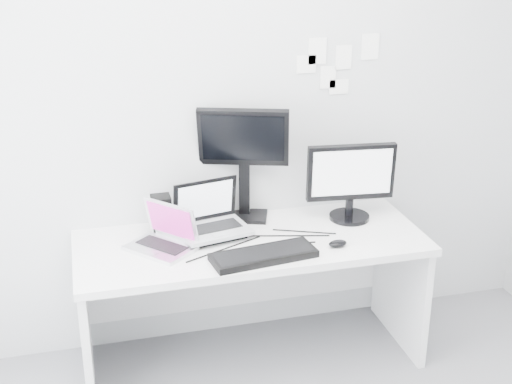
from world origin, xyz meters
TOP-DOWN VIEW (x-y plane):
  - back_wall at (0.00, 1.60)m, footprint 3.60×0.00m
  - desk at (0.00, 1.25)m, footprint 1.80×0.70m
  - macbook at (-0.47, 1.25)m, footprint 0.39×0.40m
  - speaker at (-0.43, 1.47)m, footprint 0.12×0.12m
  - dell_laptop at (-0.18, 1.33)m, footprint 0.40×0.34m
  - rear_monitor at (0.03, 1.53)m, footprint 0.51×0.32m
  - samsung_monitor at (0.59, 1.37)m, footprint 0.50×0.27m
  - keyboard at (0.01, 1.03)m, footprint 0.54×0.25m
  - mouse at (0.40, 1.06)m, footprint 0.11×0.08m
  - wall_note_0 at (0.45, 1.59)m, footprint 0.10×0.00m
  - wall_note_1 at (0.60, 1.59)m, footprint 0.09×0.00m
  - wall_note_2 at (0.75, 1.59)m, footprint 0.10×0.00m
  - wall_note_3 at (0.58, 1.59)m, footprint 0.11×0.00m
  - wall_note_4 at (0.39, 1.59)m, footprint 0.11×0.00m
  - wall_note_5 at (0.52, 1.59)m, footprint 0.09×0.00m

SIDE VIEW (x-z plane):
  - desk at x=0.00m, z-range 0.00..0.73m
  - mouse at x=0.40m, z-range 0.73..0.76m
  - keyboard at x=0.01m, z-range 0.73..0.76m
  - speaker at x=-0.43m, z-range 0.73..0.93m
  - macbook at x=-0.47m, z-range 0.73..0.97m
  - dell_laptop at x=-0.18m, z-range 0.73..1.02m
  - samsung_monitor at x=0.59m, z-range 0.73..1.17m
  - rear_monitor at x=0.03m, z-range 0.73..1.38m
  - back_wall at x=0.00m, z-range -0.45..3.15m
  - wall_note_3 at x=0.58m, z-range 1.38..1.46m
  - wall_note_5 at x=0.52m, z-range 1.42..1.54m
  - wall_note_4 at x=0.39m, z-range 1.51..1.60m
  - wall_note_1 at x=0.60m, z-range 1.52..1.65m
  - wall_note_0 at x=0.45m, z-range 1.55..1.69m
  - wall_note_2 at x=0.75m, z-range 1.56..1.70m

